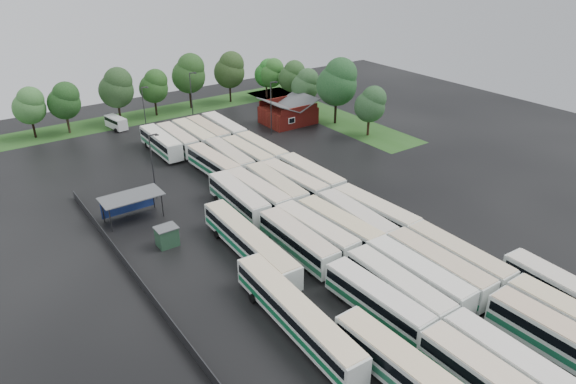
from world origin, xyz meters
TOP-DOWN VIEW (x-y plane):
  - ground at (0.00, 0.00)m, footprint 160.00×160.00m
  - brick_building at (24.00, 42.77)m, footprint 10.07×8.60m
  - wash_shed at (-17.20, 22.02)m, footprint 8.20×4.20m
  - utility_hut at (-16.20, 12.60)m, footprint 2.70×2.20m
  - grass_strip_north at (2.00, 64.80)m, footprint 80.00×10.00m
  - grass_strip_east at (34.00, 42.80)m, footprint 10.00×50.00m
  - west_fence at (-22.20, 8.00)m, footprint 0.10×50.00m
  - bus_r0c1 at (-1.36, -25.76)m, footprint 2.82×13.19m
  - bus_r0c3 at (5.06, -26.21)m, footprint 3.12×13.35m
  - bus_r0c4 at (8.32, -25.99)m, footprint 2.94×13.30m
  - bus_r1c0 at (-4.45, -12.52)m, footprint 3.09×12.89m
  - bus_r1c1 at (-1.32, -12.35)m, footprint 3.10×13.37m
  - bus_r1c2 at (1.99, -12.08)m, footprint 2.90×13.38m
  - bus_r1c3 at (5.08, -12.23)m, footprint 3.07×13.48m
  - bus_r1c4 at (8.35, -12.40)m, footprint 3.04×13.38m
  - bus_r2c0 at (-4.24, 1.25)m, footprint 3.03×13.15m
  - bus_r2c1 at (-1.25, 1.54)m, footprint 3.30×13.26m
  - bus_r2c2 at (2.02, 0.93)m, footprint 3.46×13.42m
  - bus_r2c3 at (5.02, 1.07)m, footprint 3.41×13.37m
  - bus_r2c4 at (8.25, 0.90)m, footprint 3.54×13.59m
  - bus_r3c0 at (-4.29, 15.10)m, footprint 3.50×13.55m
  - bus_r3c1 at (-1.22, 14.98)m, footprint 3.06×13.21m
  - bus_r3c2 at (1.86, 14.88)m, footprint 3.43×13.47m
  - bus_r3c3 at (5.10, 14.88)m, footprint 3.42×13.25m
  - bus_r3c4 at (8.51, 15.07)m, footprint 2.84×13.29m
  - bus_r4c1 at (-1.25, 28.20)m, footprint 3.08×13.04m
  - bus_r4c2 at (1.92, 28.70)m, footprint 3.37×13.18m
  - bus_r4c3 at (5.15, 28.29)m, footprint 2.81×12.81m
  - bus_r4c4 at (8.28, 28.61)m, footprint 2.81×12.90m
  - bus_r5c0 at (-4.34, 42.25)m, footprint 2.96×13.17m
  - bus_r5c1 at (-1.25, 42.05)m, footprint 2.90×12.90m
  - bus_r5c2 at (1.99, 41.93)m, footprint 2.90×13.17m
  - bus_r5c3 at (5.02, 42.13)m, footprint 2.90×13.09m
  - bus_r5c4 at (8.41, 42.11)m, footprint 3.24×13.48m
  - artic_bus_west_b at (-9.17, 4.36)m, footprint 3.41×19.19m
  - artic_bus_west_c at (-12.35, -9.44)m, footprint 3.56×19.18m
  - minibus at (-6.51, 60.11)m, footprint 3.04×5.93m
  - tree_north_0 at (-20.95, 64.05)m, footprint 6.05×6.05m
  - tree_north_1 at (-14.79, 63.03)m, footprint 6.21×6.21m
  - tree_north_2 at (-4.32, 63.30)m, footprint 7.02×7.02m
  - tree_north_3 at (3.78, 63.69)m, footprint 6.11×6.11m
  - tree_north_4 at (12.40, 64.32)m, footprint 7.45×7.45m
  - tree_north_5 at (22.19, 63.36)m, footprint 7.13×7.13m
  - tree_north_6 at (31.11, 61.39)m, footprint 5.67×5.67m
  - tree_east_0 at (32.60, 27.45)m, footprint 5.93×5.93m
  - tree_east_1 at (32.14, 36.82)m, footprint 8.24×8.24m
  - tree_east_2 at (31.08, 46.10)m, footprint 5.99×5.99m
  - tree_east_3 at (33.15, 53.88)m, footprint 6.07×6.07m
  - tree_east_4 at (31.63, 60.13)m, footprint 5.85×5.82m
  - lamp_post_ne at (17.22, 38.77)m, footprint 1.62×0.32m
  - lamp_post_nw at (-12.07, 25.91)m, footprint 1.53×0.30m
  - lamp_post_back_w at (-2.59, 53.43)m, footprint 1.45×0.28m
  - lamp_post_back_e at (7.95, 54.25)m, footprint 1.63×0.32m
  - puddle_0 at (-2.31, -17.71)m, footprint 5.81×5.81m
  - puddle_1 at (8.24, -21.92)m, footprint 3.33×3.33m
  - puddle_2 at (-9.69, 1.36)m, footprint 5.23×5.23m
  - puddle_3 at (6.48, -1.20)m, footprint 3.94×3.94m
  - puddle_4 at (15.46, -16.67)m, footprint 3.49×3.49m

SIDE VIEW (x-z plane):
  - ground at x=0.00m, z-range 0.00..0.00m
  - puddle_0 at x=-2.31m, z-range 0.00..0.01m
  - puddle_1 at x=8.24m, z-range 0.00..0.01m
  - puddle_2 at x=-9.69m, z-range 0.00..0.01m
  - puddle_3 at x=6.48m, z-range 0.00..0.01m
  - puddle_4 at x=15.46m, z-range 0.00..0.01m
  - grass_strip_north at x=2.00m, z-range 0.00..0.01m
  - grass_strip_east at x=34.00m, z-range 0.00..0.01m
  - west_fence at x=-22.20m, z-range 0.00..1.20m
  - utility_hut at x=-16.20m, z-range 0.01..2.63m
  - minibus at x=-6.51m, z-range 0.13..2.60m
  - brick_building at x=24.00m, z-range -0.83..4.56m
  - bus_r4c3 at x=5.15m, z-range 0.18..3.74m
  - bus_r1c0 at x=-4.45m, z-range 0.18..3.75m
  - artic_bus_west_c at x=-12.35m, z-range 0.19..3.73m
  - artic_bus_west_b at x=-9.17m, z-range 0.19..3.74m
  - bus_r5c1 at x=-1.25m, z-range 0.18..3.76m
  - bus_r4c4 at x=8.28m, z-range 0.18..3.77m
  - bus_r4c1 at x=-1.25m, z-range 0.18..3.79m
  - bus_r4c2 at x=1.92m, z-range 0.18..3.82m
  - bus_r5c3 at x=5.02m, z-range 0.18..3.82m
  - bus_r2c0 at x=-4.24m, z-range 0.18..3.83m
  - bus_r3c3 at x=5.10m, z-range 0.18..3.84m
  - bus_r5c0 at x=-4.34m, z-range 0.18..3.84m
  - bus_r5c2 at x=1.99m, z-range 0.18..3.84m
  - bus_r2c1 at x=-1.25m, z-range 0.18..3.85m
  - bus_r3c1 at x=-1.22m, z-range 0.18..3.85m
  - bus_r0c1 at x=-1.36m, z-range 0.18..3.85m
  - bus_r2c3 at x=5.02m, z-range 0.18..3.87m
  - bus_r0c4 at x=8.32m, z-range 0.18..3.88m
  - bus_r3c4 at x=8.51m, z-range 0.18..3.88m
  - bus_r0c3 at x=5.06m, z-range 0.18..3.88m
  - bus_r2c2 at x=2.02m, z-range 0.19..3.89m
  - bus_r1c1 at x=-1.32m, z-range 0.19..3.89m
  - bus_r1c4 at x=8.35m, z-range 0.19..3.90m
  - bus_r3c2 at x=1.86m, z-range 0.19..3.90m
  - bus_r1c2 at x=1.99m, z-range 0.19..3.91m
  - bus_r5c4 at x=8.41m, z-range 0.19..3.92m
  - bus_r3c0 at x=-4.29m, z-range 0.19..3.92m
  - bus_r1c3 at x=5.08m, z-range 0.19..3.93m
  - bus_r2c4 at x=8.25m, z-range 0.19..3.93m
  - wash_shed at x=-17.20m, z-range 1.20..4.78m
  - lamp_post_back_w at x=-2.59m, z-range 0.76..10.17m
  - lamp_post_nw at x=-12.07m, z-range 0.80..10.73m
  - tree_north_6 at x=31.11m, z-range 1.34..10.74m
  - lamp_post_ne at x=17.22m, z-range 0.85..11.37m
  - lamp_post_back_e at x=7.95m, z-range 0.85..11.41m
  - tree_east_4 at x=31.63m, z-range 1.38..11.02m
  - tree_east_0 at x=32.60m, z-range 1.40..11.23m
  - tree_east_2 at x=31.08m, z-range 1.42..11.35m
  - tree_north_0 at x=-20.95m, z-range 1.44..11.46m
  - tree_east_3 at x=33.15m, z-range 1.44..11.49m
  - tree_north_3 at x=3.78m, z-range 1.45..11.58m
  - tree_north_1 at x=-14.79m, z-range 1.47..11.75m
  - tree_north_2 at x=-4.32m, z-range 1.67..13.30m
  - tree_north_5 at x=22.19m, z-range 1.69..13.50m
  - tree_north_4 at x=12.40m, z-range 1.77..14.11m
  - tree_east_1 at x=32.14m, z-range 1.96..15.61m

